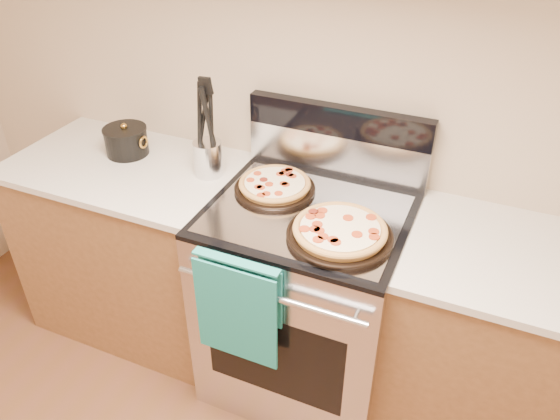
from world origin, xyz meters
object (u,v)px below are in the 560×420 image
at_px(pepperoni_pizza_back, 275,186).
at_px(utensil_crock, 208,158).
at_px(pepperoni_pizza_front, 340,232).
at_px(range_body, 306,301).
at_px(saucepan, 126,142).

distance_m(pepperoni_pizza_back, utensil_crock, 0.32).
xyz_separation_m(pepperoni_pizza_front, utensil_crock, (-0.66, 0.23, 0.03)).
distance_m(range_body, pepperoni_pizza_back, 0.53).
height_order(pepperoni_pizza_front, saucepan, saucepan).
bearing_deg(pepperoni_pizza_back, pepperoni_pizza_front, -30.41).
bearing_deg(utensil_crock, pepperoni_pizza_front, -19.35).
bearing_deg(utensil_crock, saucepan, 177.90).
distance_m(pepperoni_pizza_back, saucepan, 0.75).
relative_size(utensil_crock, saucepan, 0.80).
xyz_separation_m(pepperoni_pizza_back, pepperoni_pizza_front, (0.34, -0.20, 0.00)).
xyz_separation_m(pepperoni_pizza_back, saucepan, (-0.75, 0.05, 0.02)).
height_order(range_body, utensil_crock, utensil_crock).
bearing_deg(pepperoni_pizza_front, saucepan, 167.23).
distance_m(pepperoni_pizza_back, pepperoni_pizza_front, 0.39).
bearing_deg(range_body, saucepan, 172.68).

